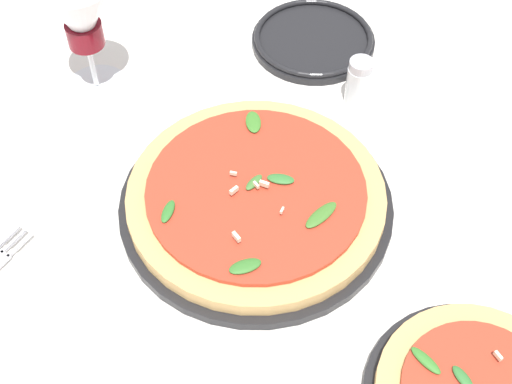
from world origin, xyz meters
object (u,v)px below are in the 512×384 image
pizza_arugula_main (256,199)px  side_plate_white (313,39)px  shaker_pepper (359,82)px  wine_glass (82,22)px

pizza_arugula_main → side_plate_white: (0.29, 0.07, -0.01)m
side_plate_white → shaker_pepper: 0.13m
wine_glass → side_plate_white: bearing=-45.1°
wine_glass → shaker_pepper: wine_glass is taller
side_plate_white → shaker_pepper: shaker_pepper is taller
pizza_arugula_main → side_plate_white: bearing=13.2°
wine_glass → shaker_pepper: (0.14, -0.31, -0.07)m
pizza_arugula_main → wine_glass: 0.30m
side_plate_white → shaker_pepper: bearing=-127.6°
pizza_arugula_main → side_plate_white: size_ratio=1.82×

